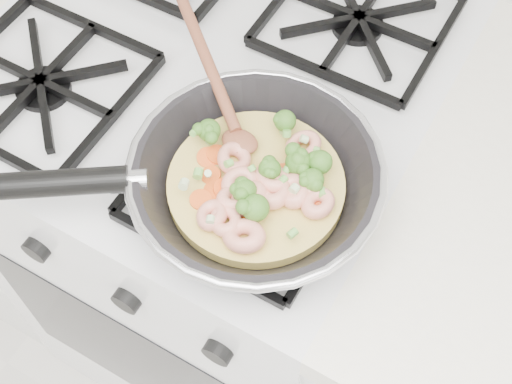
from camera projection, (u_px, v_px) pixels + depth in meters
The scene contains 2 objects.
stove at pixel (220, 221), 1.28m from camera, with size 0.60×0.60×0.92m.
skillet at pixel (252, 180), 0.74m from camera, with size 0.41×0.39×0.09m.
Camera 1 is at (0.37, 1.19, 1.58)m, focal length 47.87 mm.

